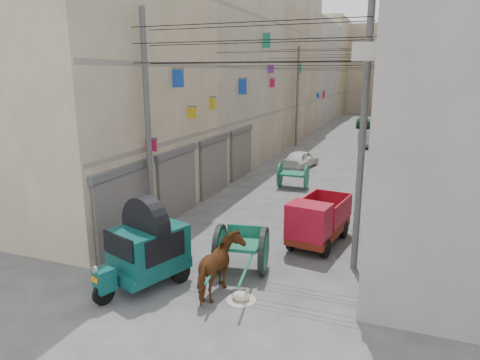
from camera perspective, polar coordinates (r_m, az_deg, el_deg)
The scene contains 18 objects.
ground at distance 10.05m, azimuth -12.24°, elevation -22.07°, with size 140.00×140.00×0.00m, color #424244.
building_row_left at distance 42.74m, azimuth 3.82°, elevation 14.76°, with size 8.00×62.00×14.00m.
building_row_right at distance 40.95m, azimuth 26.36°, elevation 13.42°, with size 8.00×62.00×14.00m.
end_cap_building at distance 72.84m, azimuth 17.79°, elevation 13.85°, with size 22.00×10.00×13.00m, color #B6A98F.
shutters_left at distance 19.60m, azimuth -5.64°, elevation 1.04°, with size 0.18×14.40×2.88m.
signboards at distance 28.83m, azimuth 11.65°, elevation 8.87°, with size 8.22×40.52×5.67m.
ac_units at distance 14.48m, azimuth 17.82°, elevation 19.59°, with size 0.70×6.55×3.35m.
utility_poles at distance 24.22m, azimuth 9.88°, elevation 9.38°, with size 7.40×22.20×8.00m.
overhead_cables at distance 21.62m, azimuth 8.79°, elevation 16.23°, with size 7.40×22.52×1.12m.
auto_rickshaw at distance 12.39m, azimuth -12.33°, elevation -8.61°, with size 2.20×2.92×1.98m.
tonga_cart at distance 13.00m, azimuth 0.18°, elevation -9.14°, with size 1.73×3.38×1.45m.
mini_truck at distance 15.01m, azimuth 10.07°, elevation -5.80°, with size 1.85×3.28×1.74m.
second_cart at distance 22.60m, azimuth 7.10°, elevation 0.66°, with size 1.52×1.35×1.31m.
feed_sack at distance 11.76m, azimuth 0.14°, elevation -15.22°, with size 0.49×0.39×0.25m, color beige.
horse at distance 11.73m, azimuth -2.65°, elevation -11.54°, with size 0.87×1.91×1.61m, color maroon.
distant_car_white at distance 27.70m, azimuth 8.14°, elevation 2.81°, with size 1.32×3.29×1.12m, color white.
distant_car_grey at distance 37.02m, azimuth 16.57°, elevation 5.28°, with size 1.33×3.82×1.26m, color #575C59.
distant_car_green at distance 50.56m, azimuth 16.10°, elevation 7.43°, with size 1.58×3.89×1.13m, color #21613A.
Camera 1 is at (4.67, -6.69, 5.86)m, focal length 32.00 mm.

